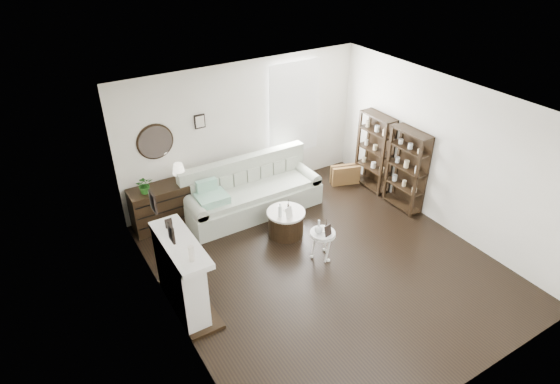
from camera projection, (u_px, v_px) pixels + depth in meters
room at (278, 112)px, 9.19m from camera, size 5.50×5.50×5.50m
fireplace at (182, 278)px, 6.62m from camera, size 0.50×1.40×1.84m
shelf_unit_far at (375, 152)px, 9.47m from camera, size 0.30×0.80×1.60m
shelf_unit_near at (407, 170)px, 8.82m from camera, size 0.30×0.80×1.60m
sofa at (251, 194)px, 8.95m from camera, size 2.62×0.91×1.02m
quilt at (212, 198)px, 8.34m from camera, size 0.56×0.46×0.14m
suitcase at (345, 175)px, 9.90m from camera, size 0.64×0.38×0.41m
dresser at (164, 206)px, 8.50m from camera, size 1.19×0.51×0.79m
table_lamp at (179, 173)px, 8.36m from camera, size 0.31×0.31×0.36m
potted_plant at (145, 185)px, 8.04m from camera, size 0.33×0.30×0.32m
drum_table at (286, 223)px, 8.31m from camera, size 0.68×0.68×0.47m
pedestal_table at (323, 234)px, 7.63m from camera, size 0.42×0.42×0.51m
eiffel_drum at (288, 205)px, 8.22m from camera, size 0.11×0.11×0.18m
bottle_drum at (280, 210)px, 7.99m from camera, size 0.06×0.06×0.27m
card_frame_drum at (289, 212)px, 8.00m from camera, size 0.16×0.10×0.20m
eiffel_ped at (326, 225)px, 7.62m from camera, size 0.13×0.13×0.19m
flask_ped at (319, 227)px, 7.52m from camera, size 0.14×0.14×0.25m
card_frame_ped at (328, 231)px, 7.49m from camera, size 0.15×0.08×0.19m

